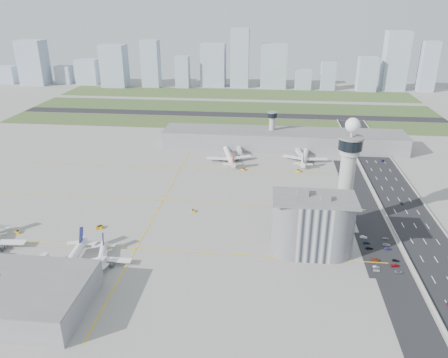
# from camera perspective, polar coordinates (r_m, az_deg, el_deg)

# --- Properties ---
(ground) EXTENTS (1000.00, 1000.00, 0.00)m
(ground) POSITION_cam_1_polar(r_m,az_deg,el_deg) (256.84, -0.84, -6.08)
(ground) COLOR #9D9A92
(grass_strip_0) EXTENTS (480.00, 50.00, 0.08)m
(grass_strip_0) POSITION_cam_1_polar(r_m,az_deg,el_deg) (467.69, 0.06, 7.31)
(grass_strip_0) COLOR #405327
(grass_strip_0) RESTS_ON ground
(grass_strip_1) EXTENTS (480.00, 60.00, 0.08)m
(grass_strip_1) POSITION_cam_1_polar(r_m,az_deg,el_deg) (540.05, 0.92, 9.40)
(grass_strip_1) COLOR #385327
(grass_strip_1) RESTS_ON ground
(grass_strip_2) EXTENTS (480.00, 70.00, 0.08)m
(grass_strip_2) POSITION_cam_1_polar(r_m,az_deg,el_deg) (617.93, 1.61, 11.08)
(grass_strip_2) COLOR #3E5C2B
(grass_strip_2) RESTS_ON ground
(runway) EXTENTS (480.00, 22.00, 0.10)m
(runway) POSITION_cam_1_polar(r_m,az_deg,el_deg) (503.29, 0.51, 8.42)
(runway) COLOR black
(runway) RESTS_ON ground
(highway) EXTENTS (28.00, 500.00, 0.10)m
(highway) POSITION_cam_1_polar(r_m,az_deg,el_deg) (269.75, 24.38, -6.79)
(highway) COLOR black
(highway) RESTS_ON ground
(barrier_left) EXTENTS (0.60, 500.00, 1.20)m
(barrier_left) POSITION_cam_1_polar(r_m,az_deg,el_deg) (265.31, 21.52, -6.67)
(barrier_left) COLOR #9E9E99
(barrier_left) RESTS_ON ground
(barrier_right) EXTENTS (0.60, 500.00, 1.20)m
(barrier_right) POSITION_cam_1_polar(r_m,az_deg,el_deg) (274.35, 27.19, -6.69)
(barrier_right) COLOR #9E9E99
(barrier_right) RESTS_ON ground
(landside_road) EXTENTS (18.00, 260.00, 0.08)m
(landside_road) POSITION_cam_1_polar(r_m,az_deg,el_deg) (254.29, 19.64, -7.84)
(landside_road) COLOR black
(landside_road) RESTS_ON ground
(parking_lot) EXTENTS (20.00, 44.00, 0.10)m
(parking_lot) POSITION_cam_1_polar(r_m,az_deg,el_deg) (243.79, 19.77, -9.25)
(parking_lot) COLOR black
(parking_lot) RESTS_ON ground
(taxiway_line_h_0) EXTENTS (260.00, 0.60, 0.01)m
(taxiway_line_h_0) POSITION_cam_1_polar(r_m,az_deg,el_deg) (239.32, -11.40, -8.90)
(taxiway_line_h_0) COLOR yellow
(taxiway_line_h_0) RESTS_ON ground
(taxiway_line_h_1) EXTENTS (260.00, 0.60, 0.01)m
(taxiway_line_h_1) POSITION_cam_1_polar(r_m,az_deg,el_deg) (290.02, -8.00, -2.79)
(taxiway_line_h_1) COLOR yellow
(taxiway_line_h_1) RESTS_ON ground
(taxiway_line_h_2) EXTENTS (260.00, 0.60, 0.01)m
(taxiway_line_h_2) POSITION_cam_1_polar(r_m,az_deg,el_deg) (343.73, -5.66, 1.47)
(taxiway_line_h_2) COLOR yellow
(taxiway_line_h_2) RESTS_ON ground
(taxiway_line_v) EXTENTS (0.60, 260.00, 0.01)m
(taxiway_line_v) POSITION_cam_1_polar(r_m,az_deg,el_deg) (290.02, -8.00, -2.79)
(taxiway_line_v) COLOR yellow
(taxiway_line_v) RESTS_ON ground
(control_tower) EXTENTS (14.00, 14.00, 64.50)m
(control_tower) POSITION_cam_1_polar(r_m,az_deg,el_deg) (251.74, 15.84, 1.19)
(control_tower) COLOR #ADAAA5
(control_tower) RESTS_ON ground
(secondary_tower) EXTENTS (8.60, 8.60, 31.90)m
(secondary_tower) POSITION_cam_1_polar(r_m,az_deg,el_deg) (387.95, 6.28, 6.84)
(secondary_tower) COLOR #ADAAA5
(secondary_tower) RESTS_ON ground
(admin_building) EXTENTS (42.00, 24.00, 33.50)m
(admin_building) POSITION_cam_1_polar(r_m,az_deg,el_deg) (229.96, 11.50, -5.89)
(admin_building) COLOR #B2B2B7
(admin_building) RESTS_ON ground
(terminal_pier) EXTENTS (210.00, 32.00, 15.80)m
(terminal_pier) POSITION_cam_1_polar(r_m,az_deg,el_deg) (389.30, 7.69, 5.15)
(terminal_pier) COLOR gray
(terminal_pier) RESTS_ON ground
(airplane_near_b) EXTENTS (41.67, 47.88, 12.60)m
(airplane_near_b) POSITION_cam_1_polar(r_m,az_deg,el_deg) (227.39, -19.68, -9.84)
(airplane_near_b) COLOR white
(airplane_near_b) RESTS_ON ground
(airplane_near_c) EXTENTS (38.63, 42.40, 10.00)m
(airplane_near_c) POSITION_cam_1_polar(r_m,az_deg,el_deg) (225.95, -15.85, -9.93)
(airplane_near_c) COLOR white
(airplane_near_c) RESTS_ON ground
(airplane_far_a) EXTENTS (47.45, 52.37, 12.51)m
(airplane_far_a) POSITION_cam_1_polar(r_m,az_deg,el_deg) (355.85, 0.68, 3.40)
(airplane_far_a) COLOR white
(airplane_far_a) RESTS_ON ground
(airplane_far_b) EXTENTS (42.23, 47.70, 12.03)m
(airplane_far_b) POSITION_cam_1_polar(r_m,az_deg,el_deg) (361.49, 10.55, 3.28)
(airplane_far_b) COLOR white
(airplane_far_b) RESTS_ON ground
(jet_bridge_near_1) EXTENTS (5.39, 14.31, 5.70)m
(jet_bridge_near_1) POSITION_cam_1_polar(r_m,az_deg,el_deg) (230.70, -24.20, -11.11)
(jet_bridge_near_1) COLOR silver
(jet_bridge_near_1) RESTS_ON ground
(jet_bridge_near_2) EXTENTS (5.39, 14.31, 5.70)m
(jet_bridge_near_2) POSITION_cam_1_polar(r_m,az_deg,el_deg) (217.88, -17.20, -12.10)
(jet_bridge_near_2) COLOR silver
(jet_bridge_near_2) RESTS_ON ground
(jet_bridge_far_0) EXTENTS (5.39, 14.31, 5.70)m
(jet_bridge_far_0) POSITION_cam_1_polar(r_m,az_deg,el_deg) (376.34, 1.89, 3.92)
(jet_bridge_far_0) COLOR silver
(jet_bridge_far_0) RESTS_ON ground
(jet_bridge_far_1) EXTENTS (5.39, 14.31, 5.70)m
(jet_bridge_far_1) POSITION_cam_1_polar(r_m,az_deg,el_deg) (376.22, 9.52, 3.61)
(jet_bridge_far_1) COLOR silver
(jet_bridge_far_1) RESTS_ON ground
(tug_0) EXTENTS (3.12, 2.34, 1.67)m
(tug_0) POSITION_cam_1_polar(r_m,az_deg,el_deg) (274.65, -25.36, -6.25)
(tug_0) COLOR orange
(tug_0) RESTS_ON ground
(tug_1) EXTENTS (3.68, 3.13, 1.81)m
(tug_1) POSITION_cam_1_polar(r_m,az_deg,el_deg) (263.06, -16.07, -6.09)
(tug_1) COLOR #CD8F00
(tug_1) RESTS_ON ground
(tug_2) EXTENTS (2.22, 3.19, 1.84)m
(tug_2) POSITION_cam_1_polar(r_m,az_deg,el_deg) (263.48, -15.82, -6.01)
(tug_2) COLOR #D2BB00
(tug_2) RESTS_ON ground
(tug_3) EXTENTS (2.45, 3.10, 1.60)m
(tug_3) POSITION_cam_1_polar(r_m,az_deg,el_deg) (272.70, -4.07, -4.15)
(tug_3) COLOR yellow
(tug_3) RESTS_ON ground
(tug_4) EXTENTS (3.47, 3.28, 1.66)m
(tug_4) POSITION_cam_1_polar(r_m,az_deg,el_deg) (337.35, 2.58, 1.29)
(tug_4) COLOR orange
(tug_4) RESTS_ON ground
(tug_5) EXTENTS (3.91, 3.46, 1.89)m
(tug_5) POSITION_cam_1_polar(r_m,az_deg,el_deg) (338.52, 9.68, 1.08)
(tug_5) COLOR #D0960F
(tug_5) RESTS_ON ground
(car_lot_0) EXTENTS (3.31, 1.50, 1.10)m
(car_lot_0) POSITION_cam_1_polar(r_m,az_deg,el_deg) (229.43, 19.32, -11.18)
(car_lot_0) COLOR silver
(car_lot_0) RESTS_ON ground
(car_lot_1) EXTENTS (3.51, 1.69, 1.11)m
(car_lot_1) POSITION_cam_1_polar(r_m,az_deg,el_deg) (231.97, 19.27, -10.77)
(car_lot_1) COLOR #92959A
(car_lot_1) RESTS_ON ground
(car_lot_2) EXTENTS (4.54, 2.61, 1.19)m
(car_lot_2) POSITION_cam_1_polar(r_m,az_deg,el_deg) (237.25, 19.17, -9.94)
(car_lot_2) COLOR maroon
(car_lot_2) RESTS_ON ground
(car_lot_3) EXTENTS (4.17, 2.12, 1.16)m
(car_lot_3) POSITION_cam_1_polar(r_m,az_deg,el_deg) (246.41, 18.46, -8.56)
(car_lot_3) COLOR black
(car_lot_3) RESTS_ON ground
(car_lot_4) EXTENTS (3.74, 1.88, 1.22)m
(car_lot_4) POSITION_cam_1_polar(r_m,az_deg,el_deg) (250.84, 18.12, -7.92)
(car_lot_4) COLOR navy
(car_lot_4) RESTS_ON ground
(car_lot_5) EXTENTS (4.10, 1.74, 1.31)m
(car_lot_5) POSITION_cam_1_polar(r_m,az_deg,el_deg) (255.67, 17.77, -7.25)
(car_lot_5) COLOR white
(car_lot_5) RESTS_ON ground
(car_lot_6) EXTENTS (4.09, 2.15, 1.10)m
(car_lot_6) POSITION_cam_1_polar(r_m,az_deg,el_deg) (231.97, 21.88, -11.18)
(car_lot_6) COLOR gray
(car_lot_6) RESTS_ON ground
(car_lot_7) EXTENTS (4.55, 2.44, 1.25)m
(car_lot_7) POSITION_cam_1_polar(r_m,az_deg,el_deg) (236.03, 21.44, -10.47)
(car_lot_7) COLOR maroon
(car_lot_7) RESTS_ON ground
(car_lot_8) EXTENTS (3.56, 1.84, 1.16)m
(car_lot_8) POSITION_cam_1_polar(r_m,az_deg,el_deg) (240.39, 21.50, -9.85)
(car_lot_8) COLOR black
(car_lot_8) RESTS_ON ground
(car_lot_9) EXTENTS (3.51, 1.28, 1.15)m
(car_lot_9) POSITION_cam_1_polar(r_m,az_deg,el_deg) (248.92, 20.59, -8.54)
(car_lot_9) COLOR #1A1547
(car_lot_9) RESTS_ON ground
(car_lot_10) EXTENTS (4.24, 2.13, 1.15)m
(car_lot_10) POSITION_cam_1_polar(r_m,az_deg,el_deg) (252.52, 20.45, -8.05)
(car_lot_10) COLOR silver
(car_lot_10) RESTS_ON ground
(car_lot_11) EXTENTS (3.97, 1.83, 1.12)m
(car_lot_11) POSITION_cam_1_polar(r_m,az_deg,el_deg) (258.57, 20.33, -7.28)
(car_lot_11) COLOR gray
(car_lot_11) RESTS_ON ground
(car_hw_1) EXTENTS (1.43, 3.38, 1.09)m
(car_hw_1) POSITION_cam_1_polar(r_m,az_deg,el_deg) (304.42, 22.18, -2.97)
(car_hw_1) COLOR black
(car_hw_1) RESTS_ON ground
(car_hw_2) EXTENTS (2.47, 4.69, 1.26)m
(car_hw_2) POSITION_cam_1_polar(r_m,az_deg,el_deg) (377.94, 20.04, 2.25)
(car_hw_2) COLOR navy
(car_hw_2) RESTS_ON ground
(car_hw_4) EXTENTS (1.47, 3.43, 1.15)m
(car_hw_4) POSITION_cam_1_polar(r_m,az_deg,el_deg) (428.91, 16.59, 5.02)
(car_hw_4) COLOR #8A97A1
(car_hw_4) RESTS_ON ground
(skyline_bldg_0) EXTENTS (24.05, 19.24, 26.50)m
(skyline_bldg_0) POSITION_cam_1_polar(r_m,az_deg,el_deg) (770.13, -26.34, 12.11)
(skyline_bldg_0) COLOR #9EADC1
(skyline_bldg_0) RESTS_ON ground
(skyline_bldg_1) EXTENTS (37.63, 30.10, 65.60)m
(skyline_bldg_1) POSITION_cam_1_polar(r_m,az_deg,el_deg) (740.49, -23.63, 13.76)
(skyline_bldg_1) COLOR #9EADC1
(skyline_bldg_1) RESTS_ON ground
(skyline_bldg_2) EXTENTS (22.81, 18.25, 26.79)m
(skyline_bldg_2) POSITION_cam_1_polar(r_m,az_deg,el_deg) (735.77, -20.15, 12.67)
(skyline_bldg_2) COLOR #9EADC1
(skyline_bldg_2) RESTS_ON ground
(skyline_bldg_3) EXTENTS (32.30, 25.84, 36.93)m
(skyline_bldg_3) POSITION_cam_1_polar(r_m,az_deg,el_deg) (720.16, -17.32, 13.24)
(skyline_bldg_3) COLOR #9EADC1
(skyline_bldg_3) RESTS_ON ground
(skyline_bldg_4) EXTENTS (35.81, 28.65, 60.36)m
(skyline_bldg_4) POSITION_cam_1_polar(r_m,az_deg,el_deg) (686.11, -14.14, 14.14)
(skyline_bldg_4) COLOR #9EADC1
(skyline_bldg_4) RESTS_ON ground
(skyline_bldg_5) EXTENTS (25.49, 20.39, 66.89)m
(skyline_bldg_5) POSITION_cam_1_polar(r_m,az_deg,el_deg) (673.48, -9.54, 14.63)
(skyline_bldg_5) COLOR #9EADC1
(skyline_bldg_5) RESTS_ON ground
(skyline_bldg_6) EXTENTS (20.04, 16.03, 45.20)m
(skyline_bldg_6) POSITION_cam_1_polar(r_m,az_deg,el_deg) (662.38, -5.45, 13.75)
(skyline_bldg_6) COLOR #9EADC1
(skyline_bldg_6) RESTS_ON ground
(skyline_bldg_7) EXTENTS (35.76, 28.61, 61.22)m
(skyline_bldg_7) POSITION_cam_1_polar(r_m,az_deg,el_deg) (672.68, -1.41, 14.66)
(skyline_bldg_7) COLOR #9EADC1
(skyline_bldg_7) RESTS_ON ground
(skyline_bldg_8) EXTENTS (26.33, 21.06, 83.39)m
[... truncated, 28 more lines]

